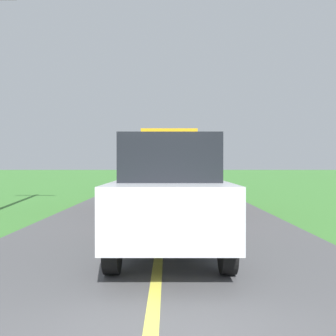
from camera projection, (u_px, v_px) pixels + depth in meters
name	position (u px, v px, depth m)	size (l,w,h in m)	color
banana_truck_near	(170.00, 167.00, 13.10)	(2.38, 5.82, 2.80)	#2D2D30
banana_truck_far	(169.00, 166.00, 23.57)	(2.38, 5.81, 2.80)	#2D2D30
following_car	(170.00, 193.00, 6.05)	(1.74, 4.10, 1.92)	#B7BABF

